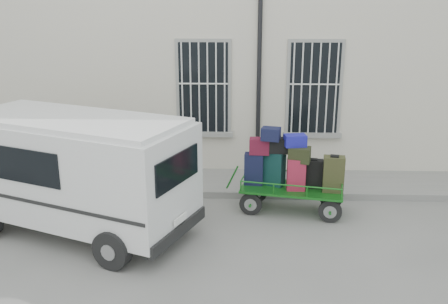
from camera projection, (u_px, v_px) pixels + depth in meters
name	position (u px, v px, depth m)	size (l,w,h in m)	color
ground	(214.00, 224.00, 10.02)	(80.00, 80.00, 0.00)	slate
building	(224.00, 47.00, 14.39)	(24.00, 5.15, 6.00)	beige
sidewalk	(219.00, 182.00, 12.10)	(24.00, 1.70, 0.15)	slate
luggage_cart	(291.00, 171.00, 10.36)	(2.52, 1.35, 1.82)	black
van	(75.00, 167.00, 9.37)	(4.85, 3.44, 2.27)	silver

